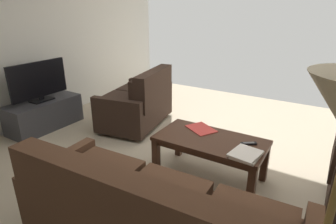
{
  "coord_description": "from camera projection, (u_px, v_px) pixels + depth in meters",
  "views": [
    {
      "loc": [
        -1.19,
        2.7,
        1.79
      ],
      "look_at": [
        0.15,
        0.51,
        0.8
      ],
      "focal_mm": 29.86,
      "sensor_mm": 36.0,
      "label": 1
    }
  ],
  "objects": [
    {
      "name": "loose_magazine",
      "position": [
        201.0,
        129.0,
        3.16
      ],
      "size": [
        0.4,
        0.37,
        0.01
      ],
      "primitive_type": "cube",
      "rotation": [
        0.0,
        0.0,
        4.19
      ],
      "color": "#C63833",
      "rests_on": "coffee_table"
    },
    {
      "name": "coffee_table",
      "position": [
        210.0,
        145.0,
        2.96
      ],
      "size": [
        1.14,
        0.6,
        0.47
      ],
      "color": "#3D2316",
      "rests_on": "ground"
    },
    {
      "name": "flat_tv",
      "position": [
        39.0,
        81.0,
        4.09
      ],
      "size": [
        0.2,
        0.9,
        0.59
      ],
      "color": "black",
      "rests_on": "tv_stand"
    },
    {
      "name": "book_stack",
      "position": [
        246.0,
        155.0,
        2.58
      ],
      "size": [
        0.28,
        0.32,
        0.04
      ],
      "color": "silver",
      "rests_on": "coffee_table"
    },
    {
      "name": "wall_right",
      "position": [
        36.0,
        41.0,
        4.31
      ],
      "size": [
        0.12,
        5.9,
        2.54
      ],
      "primitive_type": "cube",
      "color": "silver",
      "rests_on": "ground"
    },
    {
      "name": "tv_remote",
      "position": [
        249.0,
        144.0,
        2.81
      ],
      "size": [
        0.16,
        0.13,
        0.02
      ],
      "color": "black",
      "rests_on": "coffee_table"
    },
    {
      "name": "tv_stand",
      "position": [
        44.0,
        114.0,
        4.28
      ],
      "size": [
        0.49,
        1.09,
        0.44
      ],
      "color": "#38383D",
      "rests_on": "ground"
    },
    {
      "name": "ground_plane",
      "position": [
        200.0,
        163.0,
        3.38
      ],
      "size": [
        5.71,
        5.9,
        0.01
      ],
      "primitive_type": "cube",
      "color": "#B7A88E"
    },
    {
      "name": "sofa_main",
      "position": [
        152.0,
        222.0,
        1.93
      ],
      "size": [
        2.06,
        0.89,
        0.9
      ],
      "color": "black",
      "rests_on": "ground"
    },
    {
      "name": "loveseat_near",
      "position": [
        139.0,
        102.0,
        4.31
      ],
      "size": [
        0.98,
        1.32,
        0.9
      ],
      "color": "black",
      "rests_on": "ground"
    }
  ]
}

